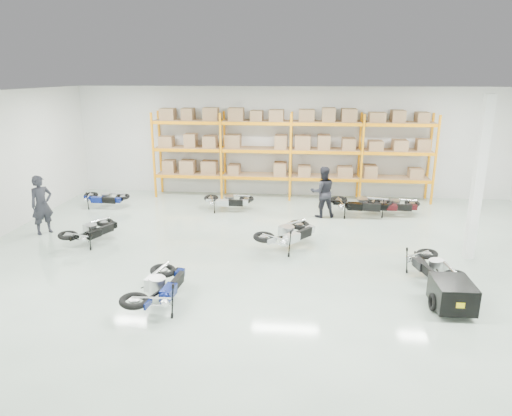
# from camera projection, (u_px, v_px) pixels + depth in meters

# --- Properties ---
(room) EXTENTS (18.00, 18.00, 18.00)m
(room) POSITION_uv_depth(u_px,v_px,m) (284.00, 180.00, 12.28)
(room) COLOR #B5CAB8
(room) RESTS_ON ground
(pallet_rack) EXTENTS (11.28, 0.98, 3.62)m
(pallet_rack) POSITION_uv_depth(u_px,v_px,m) (291.00, 144.00, 18.43)
(pallet_rack) COLOR orange
(pallet_rack) RESTS_ON ground
(structural_column) EXTENTS (0.25, 0.25, 4.50)m
(structural_column) POSITION_uv_depth(u_px,v_px,m) (478.00, 180.00, 12.25)
(structural_column) COLOR white
(structural_column) RESTS_ON ground
(moto_blue_centre) EXTENTS (1.10, 1.93, 1.20)m
(moto_blue_centre) POSITION_uv_depth(u_px,v_px,m) (159.00, 282.00, 10.11)
(moto_blue_centre) COLOR #07124F
(moto_blue_centre) RESTS_ON ground
(moto_silver_left) EXTENTS (1.93, 2.05, 1.22)m
(moto_silver_left) POSITION_uv_depth(u_px,v_px,m) (288.00, 229.00, 13.45)
(moto_silver_left) COLOR #B3B7BB
(moto_silver_left) RESTS_ON ground
(moto_black_far_left) EXTENTS (1.44, 1.87, 1.09)m
(moto_black_far_left) POSITION_uv_depth(u_px,v_px,m) (91.00, 227.00, 13.86)
(moto_black_far_left) COLOR black
(moto_black_far_left) RESTS_ON ground
(moto_touring_right) EXTENTS (1.15, 1.78, 1.07)m
(moto_touring_right) POSITION_uv_depth(u_px,v_px,m) (433.00, 261.00, 11.35)
(moto_touring_right) COLOR black
(moto_touring_right) RESTS_ON ground
(trailer) EXTENTS (0.89, 1.69, 0.70)m
(trailer) POSITION_uv_depth(u_px,v_px,m) (452.00, 294.00, 9.85)
(trailer) COLOR black
(trailer) RESTS_ON ground
(moto_back_a) EXTENTS (1.67, 0.94, 1.04)m
(moto_back_a) POSITION_uv_depth(u_px,v_px,m) (104.00, 195.00, 17.56)
(moto_back_a) COLOR navy
(moto_back_a) RESTS_ON ground
(moto_back_b) EXTENTS (1.65, 0.84, 1.06)m
(moto_back_b) POSITION_uv_depth(u_px,v_px,m) (228.00, 198.00, 17.17)
(moto_back_b) COLOR #B0B6BA
(moto_back_b) RESTS_ON ground
(moto_back_c) EXTENTS (2.02, 1.18, 1.24)m
(moto_back_c) POSITION_uv_depth(u_px,v_px,m) (361.00, 200.00, 16.47)
(moto_back_c) COLOR black
(moto_back_c) RESTS_ON ground
(moto_back_d) EXTENTS (1.66, 0.86, 1.06)m
(moto_back_d) POSITION_uv_depth(u_px,v_px,m) (394.00, 202.00, 16.60)
(moto_back_d) COLOR #380B0F
(moto_back_d) RESTS_ON ground
(person_left) EXTENTS (0.78, 0.83, 1.91)m
(person_left) POSITION_uv_depth(u_px,v_px,m) (42.00, 205.00, 14.59)
(person_left) COLOR #21222A
(person_left) RESTS_ON ground
(person_back) EXTENTS (1.03, 0.88, 1.85)m
(person_back) POSITION_uv_depth(u_px,v_px,m) (323.00, 192.00, 16.31)
(person_back) COLOR black
(person_back) RESTS_ON ground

